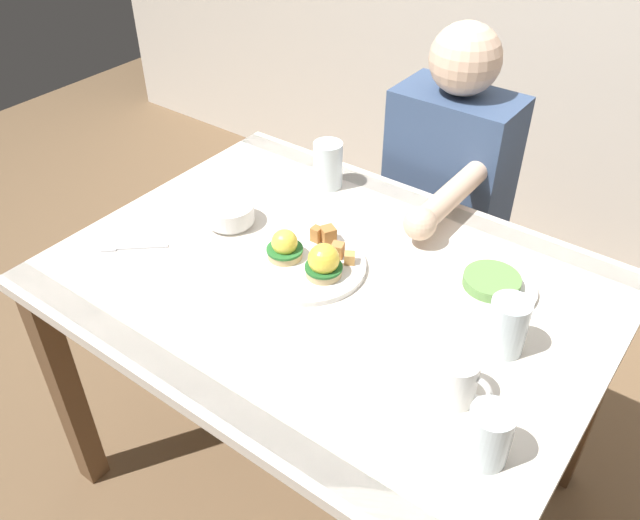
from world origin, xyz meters
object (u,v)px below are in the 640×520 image
at_px(fork, 130,247).
at_px(side_plate, 491,285).
at_px(fruit_bowl, 230,214).
at_px(coffee_mug, 457,378).
at_px(water_glass_far, 328,167).
at_px(diner_person, 444,194).
at_px(water_glass_near, 488,438).
at_px(eggs_benedict_plate, 308,260).
at_px(dining_table, 329,313).
at_px(water_glass_extra, 507,329).

bearing_deg(fork, side_plate, 26.21).
relative_size(fruit_bowl, fork, 0.94).
relative_size(coffee_mug, water_glass_far, 0.88).
bearing_deg(diner_person, water_glass_near, -58.61).
distance_m(eggs_benedict_plate, side_plate, 0.41).
bearing_deg(coffee_mug, dining_table, 159.69).
height_order(eggs_benedict_plate, water_glass_far, water_glass_far).
bearing_deg(water_glass_near, diner_person, 121.39).
distance_m(fork, water_glass_near, 0.93).
relative_size(fruit_bowl, side_plate, 0.60).
height_order(water_glass_far, diner_person, diner_person).
bearing_deg(eggs_benedict_plate, fruit_bowl, 174.00).
bearing_deg(dining_table, eggs_benedict_plate, -179.43).
bearing_deg(diner_person, side_plate, -52.17).
relative_size(fruit_bowl, water_glass_near, 1.09).
distance_m(fruit_bowl, water_glass_extra, 0.72).
bearing_deg(fruit_bowl, water_glass_far, 73.63).
height_order(fruit_bowl, water_glass_far, water_glass_far).
bearing_deg(dining_table, diner_person, 92.09).
distance_m(eggs_benedict_plate, water_glass_near, 0.59).
bearing_deg(side_plate, eggs_benedict_plate, -153.80).
relative_size(dining_table, fork, 9.36).
relative_size(coffee_mug, fork, 0.87).
height_order(coffee_mug, water_glass_far, water_glass_far).
height_order(eggs_benedict_plate, coffee_mug, coffee_mug).
distance_m(water_glass_far, side_plate, 0.56).
height_order(fork, water_glass_far, water_glass_far).
bearing_deg(water_glass_extra, dining_table, -176.05).
height_order(coffee_mug, water_glass_extra, water_glass_extra).
xyz_separation_m(water_glass_far, side_plate, (0.54, -0.14, -0.04)).
bearing_deg(dining_table, water_glass_extra, 3.95).
bearing_deg(water_glass_far, water_glass_near, -37.18).
bearing_deg(diner_person, eggs_benedict_plate, -93.48).
xyz_separation_m(fork, side_plate, (0.75, 0.37, 0.01)).
xyz_separation_m(dining_table, fork, (-0.44, -0.19, 0.11)).
height_order(dining_table, water_glass_near, water_glass_near).
distance_m(dining_table, water_glass_far, 0.43).
height_order(water_glass_near, side_plate, water_glass_near).
bearing_deg(dining_table, water_glass_near, -25.02).
bearing_deg(side_plate, fork, -153.79).
bearing_deg(water_glass_near, fork, 177.86).
height_order(water_glass_near, water_glass_extra, water_glass_extra).
height_order(dining_table, side_plate, side_plate).
relative_size(fruit_bowl, diner_person, 0.11).
height_order(dining_table, diner_person, diner_person).
relative_size(water_glass_near, water_glass_far, 0.87).
bearing_deg(fork, dining_table, 23.22).
xyz_separation_m(dining_table, fruit_bowl, (-0.32, 0.03, 0.14)).
bearing_deg(diner_person, dining_table, -87.91).
xyz_separation_m(water_glass_near, side_plate, (-0.18, 0.40, -0.03)).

